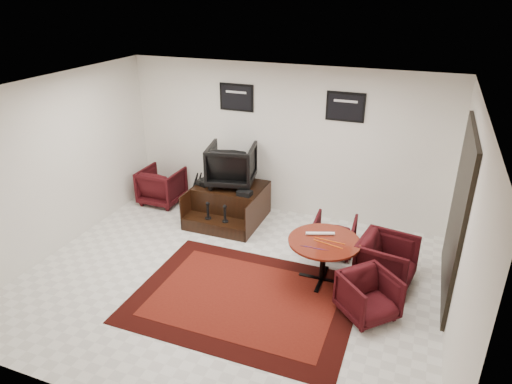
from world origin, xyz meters
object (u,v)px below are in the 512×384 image
table_chair_back (335,233)px  table_chair_window (387,259)px  table_chair_corner (369,294)px  shine_podium (230,204)px  shine_chair (232,163)px  meeting_table (324,246)px  armchair_side (162,184)px

table_chair_back → table_chair_window: size_ratio=0.85×
table_chair_back → table_chair_corner: bearing=114.6°
shine_podium → table_chair_back: table_chair_back is taller
shine_chair → meeting_table: shine_chair is taller
table_chair_window → table_chair_corner: table_chair_window is taller
shine_chair → meeting_table: 2.60m
meeting_table → table_chair_window: bearing=18.4°
shine_chair → table_chair_back: size_ratio=1.27×
shine_chair → table_chair_window: 3.26m
shine_podium → table_chair_back: (2.08, -0.46, 0.04)m
table_chair_corner → table_chair_back: bearing=72.3°
shine_chair → armchair_side: bearing=-12.6°
shine_podium → armchair_side: 1.57m
meeting_table → armchair_side: bearing=157.7°
table_chair_back → meeting_table: bearing=87.8°
shine_chair → table_chair_corner: bearing=132.8°
meeting_table → table_chair_corner: (0.74, -0.56, -0.26)m
table_chair_window → meeting_table: bearing=118.1°
table_chair_window → table_chair_corner: (-0.13, -0.86, -0.06)m
shine_podium → shine_chair: bearing=90.0°
shine_podium → table_chair_window: 3.15m
shine_chair → table_chair_back: shine_chair is taller
table_chair_window → armchair_side: bearing=84.7°
table_chair_corner → shine_podium: bearing=100.7°
table_chair_back → table_chair_window: (0.89, -0.58, 0.06)m
shine_podium → table_chair_corner: 3.42m
armchair_side → meeting_table: (3.65, -1.50, 0.20)m
table_chair_window → shine_podium: bearing=80.2°
table_chair_corner → shine_chair: bearing=98.9°
shine_podium → meeting_table: 2.50m
shine_chair → table_chair_corner: size_ratio=1.26×
table_chair_corner → table_chair_window: bearing=35.9°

